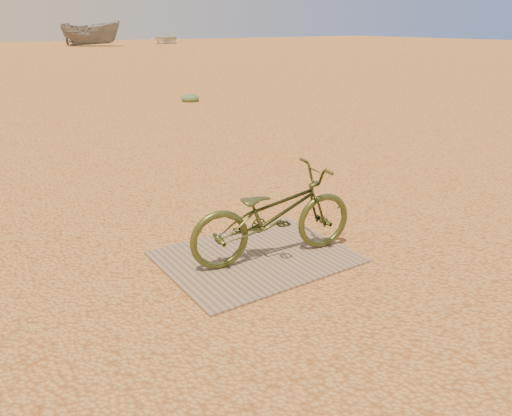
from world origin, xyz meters
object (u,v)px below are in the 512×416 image
boat_far_right (166,38)px  boat_mid_right (91,34)px  bicycle (273,214)px  plywood_board (256,257)px

boat_far_right → boat_mid_right: bearing=-138.6°
bicycle → boat_far_right: (19.87, 47.61, 0.08)m
bicycle → boat_far_right: boat_far_right is taller
boat_mid_right → plywood_board: bearing=-156.3°
plywood_board → boat_mid_right: size_ratio=0.30×
bicycle → plywood_board: bearing=60.1°
bicycle → boat_far_right: size_ratio=0.32×
plywood_board → boat_mid_right: bearing=75.6°
bicycle → boat_mid_right: 46.57m
plywood_board → boat_far_right: size_ratio=0.33×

